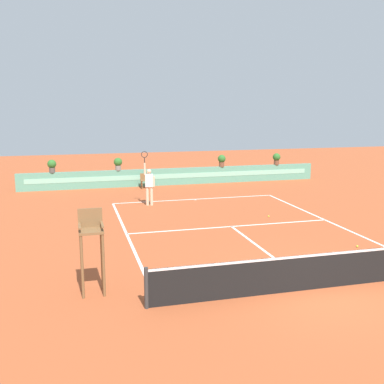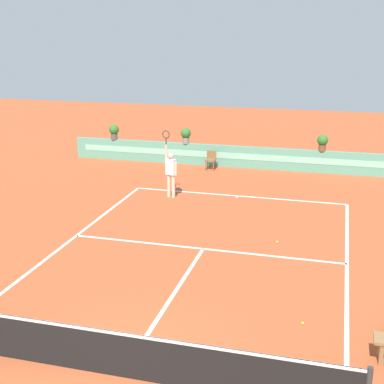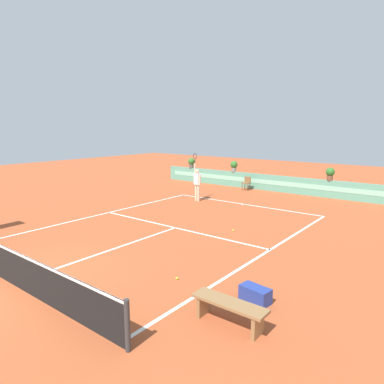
{
  "view_description": "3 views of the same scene",
  "coord_description": "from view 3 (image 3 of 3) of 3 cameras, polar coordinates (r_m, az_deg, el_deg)",
  "views": [
    {
      "loc": [
        -5.94,
        -9.85,
        4.65
      ],
      "look_at": [
        -0.98,
        8.74,
        1.0
      ],
      "focal_mm": 42.45,
      "sensor_mm": 36.0,
      "label": 1
    },
    {
      "loc": [
        3.63,
        -8.17,
        6.29
      ],
      "look_at": [
        -0.98,
        8.74,
        1.0
      ],
      "focal_mm": 51.24,
      "sensor_mm": 36.0,
      "label": 2
    },
    {
      "loc": [
        8.74,
        -3.68,
        3.94
      ],
      "look_at": [
        -0.98,
        8.74,
        1.0
      ],
      "focal_mm": 32.41,
      "sensor_mm": 36.0,
      "label": 3
    }
  ],
  "objects": [
    {
      "name": "ground_plane",
      "position": [
        13.63,
        -3.88,
        -6.27
      ],
      "size": [
        60.0,
        60.0,
        0.0
      ],
      "primitive_type": "plane",
      "color": "#A84C28"
    },
    {
      "name": "court_lines",
      "position": [
        14.15,
        -1.93,
        -5.61
      ],
      "size": [
        8.32,
        11.94,
        0.01
      ],
      "color": "white",
      "rests_on": "ground"
    },
    {
      "name": "net",
      "position": [
        10.09,
        -27.73,
        -10.58
      ],
      "size": [
        8.92,
        0.1,
        1.0
      ],
      "color": "#333333",
      "rests_on": "ground"
    },
    {
      "name": "back_wall_barrier",
      "position": [
        22.16,
        14.33,
        1.3
      ],
      "size": [
        18.0,
        0.21,
        1.0
      ],
      "color": "#599E84",
      "rests_on": "ground"
    },
    {
      "name": "ball_kid_chair",
      "position": [
        22.38,
        8.97,
        1.53
      ],
      "size": [
        0.44,
        0.44,
        0.85
      ],
      "color": "brown",
      "rests_on": "ground"
    },
    {
      "name": "bench_courtside",
      "position": [
        7.38,
        6.15,
        -18.4
      ],
      "size": [
        1.6,
        0.44,
        0.51
      ],
      "color": "olive",
      "rests_on": "ground"
    },
    {
      "name": "gear_bag",
      "position": [
        8.4,
        10.36,
        -16.24
      ],
      "size": [
        0.74,
        0.45,
        0.36
      ],
      "primitive_type": "cube",
      "rotation": [
        0.0,
        0.0,
        -0.14
      ],
      "color": "navy",
      "rests_on": "ground"
    },
    {
      "name": "tennis_player",
      "position": [
        18.76,
        0.86,
        1.69
      ],
      "size": [
        0.61,
        0.3,
        2.58
      ],
      "color": "beige",
      "rests_on": "ground"
    },
    {
      "name": "tennis_ball_near_baseline",
      "position": [
        13.56,
        6.79,
        -6.26
      ],
      "size": [
        0.07,
        0.07,
        0.07
      ],
      "primitive_type": "sphere",
      "color": "#CCE033",
      "rests_on": "ground"
    },
    {
      "name": "tennis_ball_mid_court",
      "position": [
        9.41,
        -2.47,
        -14.0
      ],
      "size": [
        0.07,
        0.07,
        0.07
      ],
      "primitive_type": "sphere",
      "color": "#CCE033",
      "rests_on": "ground"
    },
    {
      "name": "potted_plant_right",
      "position": [
        21.05,
        21.78,
        2.91
      ],
      "size": [
        0.48,
        0.48,
        0.72
      ],
      "color": "brown",
      "rests_on": "back_wall_barrier"
    },
    {
      "name": "potted_plant_far_left",
      "position": [
        25.65,
        -0.1,
        4.91
      ],
      "size": [
        0.48,
        0.48,
        0.72
      ],
      "color": "#514C47",
      "rests_on": "back_wall_barrier"
    },
    {
      "name": "potted_plant_left",
      "position": [
        23.58,
        6.92,
        4.33
      ],
      "size": [
        0.48,
        0.48,
        0.72
      ],
      "color": "gray",
      "rests_on": "back_wall_barrier"
    }
  ]
}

